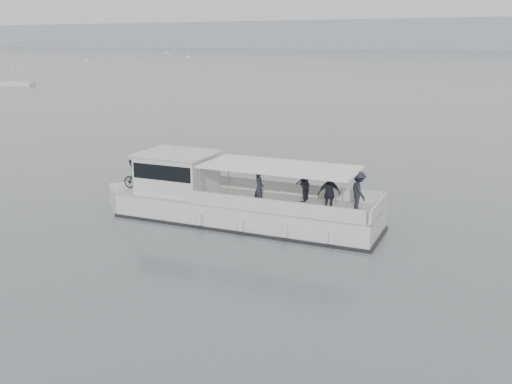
% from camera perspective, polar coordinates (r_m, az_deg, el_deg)
% --- Properties ---
extents(ground, '(1400.00, 1400.00, 0.00)m').
position_cam_1_polar(ground, '(31.40, -7.51, -0.96)').
color(ground, slate).
rests_on(ground, ground).
extents(tour_boat, '(14.60, 4.43, 6.08)m').
position_cam_1_polar(tour_boat, '(27.81, -3.30, -0.81)').
color(tour_boat, silver).
rests_on(tour_boat, ground).
extents(moored_fleet, '(438.00, 341.82, 10.19)m').
position_cam_1_polar(moored_fleet, '(222.08, 19.87, 11.95)').
color(moored_fleet, silver).
rests_on(moored_fleet, ground).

